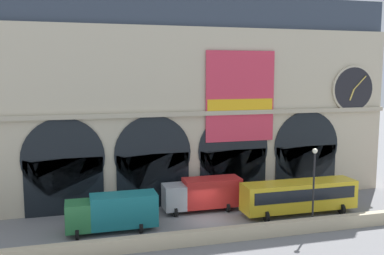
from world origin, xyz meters
The scene contains 7 objects.
ground_plane centered at (0.00, 0.00, 0.00)m, with size 200.00×200.00×0.00m, color slate.
quay_parapet_wall centered at (0.00, -5.02, 0.56)m, with size 90.00×0.70×1.13m, color #BCAD8C.
station_building centered at (0.04, 7.69, 10.20)m, with size 43.35×5.81×20.89m.
box_truck_midwest centered at (-8.57, -0.47, 1.70)m, with size 7.50×2.91×3.12m.
box_truck_center centered at (0.24, 2.72, 1.70)m, with size 7.50×2.91×3.12m.
bus_mideast centered at (8.59, -0.68, 1.78)m, with size 11.00×3.25×3.10m.
street_lamp_quayside centered at (7.89, -4.22, 4.41)m, with size 0.44×0.44×6.90m.
Camera 1 is at (-11.42, -35.35, 13.20)m, focal length 40.01 mm.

